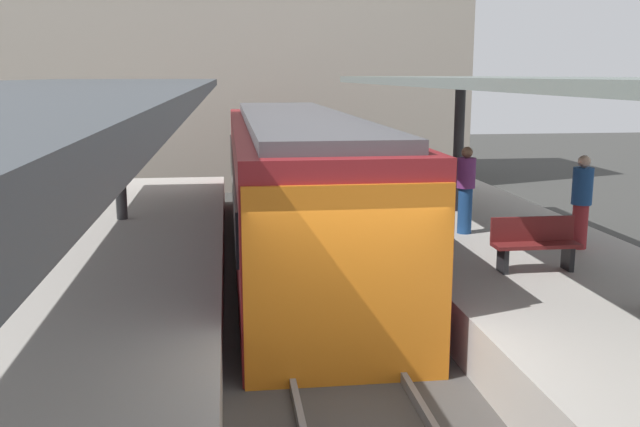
{
  "coord_description": "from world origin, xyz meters",
  "views": [
    {
      "loc": [
        -1.46,
        -7.91,
        4.11
      ],
      "look_at": [
        0.23,
        4.95,
        1.55
      ],
      "focal_mm": 39.56,
      "sensor_mm": 36.0,
      "label": 1
    }
  ],
  "objects_px": {
    "platform_bench": "(535,242)",
    "passenger_mid_platform": "(581,201)",
    "passenger_far_end": "(466,189)",
    "commuter_train": "(297,188)"
  },
  "relations": [
    {
      "from": "passenger_far_end",
      "to": "passenger_mid_platform",
      "type": "bearing_deg",
      "value": -41.67
    },
    {
      "from": "commuter_train",
      "to": "passenger_mid_platform",
      "type": "distance_m",
      "value": 5.76
    },
    {
      "from": "platform_bench",
      "to": "passenger_far_end",
      "type": "bearing_deg",
      "value": 94.52
    },
    {
      "from": "passenger_far_end",
      "to": "platform_bench",
      "type": "bearing_deg",
      "value": -85.48
    },
    {
      "from": "commuter_train",
      "to": "passenger_mid_platform",
      "type": "height_order",
      "value": "commuter_train"
    },
    {
      "from": "platform_bench",
      "to": "passenger_mid_platform",
      "type": "relative_size",
      "value": 0.82
    },
    {
      "from": "passenger_mid_platform",
      "to": "passenger_far_end",
      "type": "distance_m",
      "value": 2.22
    },
    {
      "from": "commuter_train",
      "to": "platform_bench",
      "type": "relative_size",
      "value": 9.42
    },
    {
      "from": "platform_bench",
      "to": "passenger_mid_platform",
      "type": "xyz_separation_m",
      "value": [
        1.44,
        1.29,
        0.42
      ]
    },
    {
      "from": "platform_bench",
      "to": "passenger_far_end",
      "type": "xyz_separation_m",
      "value": [
        -0.22,
        2.76,
        0.44
      ]
    }
  ]
}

